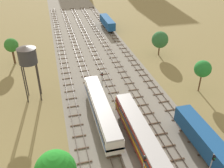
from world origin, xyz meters
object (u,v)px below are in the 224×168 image
at_px(water_tower, 27,56).
at_px(signal_post_mid, 144,168).
at_px(signal_post_nearest, 102,80).
at_px(diesel_railcar_centre_left_near, 141,135).
at_px(signal_post_near, 211,164).
at_px(freight_boxcar_centre_right_nearest, 203,138).
at_px(diesel_railcar_left_mid, 101,109).
at_px(freight_boxcar_centre_right_midfar, 107,22).

height_order(water_tower, signal_post_mid, water_tower).
bearing_deg(signal_post_nearest, diesel_railcar_centre_left_near, -82.60).
height_order(diesel_railcar_centre_left_near, signal_post_nearest, signal_post_nearest).
relative_size(diesel_railcar_centre_left_near, signal_post_near, 4.10).
distance_m(freight_boxcar_centre_right_nearest, diesel_railcar_left_mid, 17.94).
distance_m(signal_post_nearest, signal_post_mid, 25.04).
relative_size(diesel_railcar_left_mid, water_tower, 1.74).
xyz_separation_m(signal_post_nearest, signal_post_mid, (0.00, -25.03, 0.51)).
relative_size(water_tower, signal_post_nearest, 2.34).
height_order(diesel_railcar_centre_left_near, signal_post_mid, signal_post_mid).
xyz_separation_m(freight_boxcar_centre_right_nearest, signal_post_near, (-2.33, -5.40, 0.74)).
height_order(water_tower, signal_post_nearest, water_tower).
relative_size(diesel_railcar_centre_left_near, freight_boxcar_centre_right_midfar, 1.46).
height_order(diesel_railcar_centre_left_near, water_tower, water_tower).
bearing_deg(signal_post_nearest, water_tower, 174.45).
xyz_separation_m(water_tower, signal_post_near, (23.71, -27.66, -6.59)).
bearing_deg(signal_post_nearest, signal_post_mid, -90.00).
xyz_separation_m(freight_boxcar_centre_right_midfar, signal_post_nearest, (-11.61, -43.66, 0.78)).
distance_m(freight_boxcar_centre_right_nearest, freight_boxcar_centre_right_midfar, 64.51).
height_order(diesel_railcar_centre_left_near, signal_post_near, signal_post_near).
bearing_deg(signal_post_nearest, freight_boxcar_centre_right_nearest, -60.89).
bearing_deg(signal_post_near, water_tower, 130.60).
height_order(diesel_railcar_left_mid, signal_post_near, signal_post_near).
bearing_deg(freight_boxcar_centre_right_midfar, freight_boxcar_centre_right_nearest, -90.00).
height_order(freight_boxcar_centre_right_nearest, freight_boxcar_centre_right_midfar, same).
height_order(diesel_railcar_left_mid, signal_post_nearest, signal_post_nearest).
relative_size(water_tower, signal_post_mid, 1.99).
xyz_separation_m(freight_boxcar_centre_right_midfar, signal_post_near, (-2.33, -69.92, 0.74)).
xyz_separation_m(diesel_railcar_centre_left_near, diesel_railcar_left_mid, (-4.64, 8.32, 0.00)).
xyz_separation_m(diesel_railcar_left_mid, signal_post_mid, (2.32, -15.47, 1.14)).
height_order(freight_boxcar_centre_right_nearest, diesel_railcar_centre_left_near, diesel_railcar_centre_left_near).
height_order(diesel_railcar_left_mid, signal_post_mid, signal_post_mid).
xyz_separation_m(diesel_railcar_centre_left_near, signal_post_mid, (-2.32, -7.15, 1.14)).
distance_m(freight_boxcar_centre_right_nearest, signal_post_nearest, 23.88).
height_order(freight_boxcar_centre_right_midfar, water_tower, water_tower).
xyz_separation_m(freight_boxcar_centre_right_nearest, signal_post_mid, (-11.61, -4.18, 1.28)).
bearing_deg(freight_boxcar_centre_right_midfar, signal_post_mid, -99.60).
bearing_deg(diesel_railcar_centre_left_near, signal_post_mid, -107.99).
bearing_deg(water_tower, diesel_railcar_centre_left_near, -49.03).
xyz_separation_m(diesel_railcar_centre_left_near, signal_post_nearest, (-2.32, 17.88, 0.63)).
height_order(freight_boxcar_centre_right_nearest, signal_post_nearest, signal_post_nearest).
bearing_deg(signal_post_nearest, signal_post_near, -70.53).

